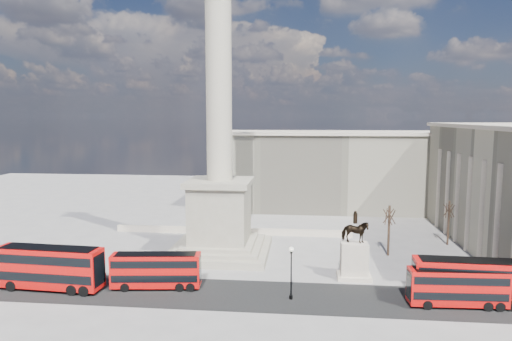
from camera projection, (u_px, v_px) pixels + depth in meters
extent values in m
plane|color=#989590|center=(214.00, 265.00, 61.15)|extent=(180.00, 180.00, 0.00)
cube|color=black|center=(240.00, 295.00, 50.76)|extent=(120.00, 9.00, 0.01)
cube|color=#A79F8B|center=(220.00, 250.00, 66.03)|extent=(14.00, 14.00, 1.00)
cube|color=#A79F8B|center=(220.00, 245.00, 65.94)|extent=(12.00, 12.00, 0.50)
cube|color=#A79F8B|center=(220.00, 242.00, 65.88)|extent=(10.00, 10.00, 0.50)
cube|color=#A79F8B|center=(220.00, 213.00, 65.38)|extent=(8.00, 8.00, 8.00)
cube|color=#A79F8B|center=(220.00, 183.00, 64.86)|extent=(9.00, 9.00, 0.80)
cylinder|color=#BFB59E|center=(219.00, 58.00, 62.80)|extent=(3.60, 3.60, 34.00)
cube|color=beige|center=(232.00, 231.00, 76.89)|extent=(40.00, 0.60, 1.10)
cube|color=#B1AB91|center=(341.00, 172.00, 97.66)|extent=(50.00, 16.00, 16.00)
cube|color=beige|center=(342.00, 133.00, 96.68)|extent=(51.00, 17.00, 0.60)
cube|color=red|center=(50.00, 267.00, 52.08)|extent=(12.41, 3.55, 4.51)
cube|color=black|center=(50.00, 274.00, 52.18)|extent=(11.93, 3.58, 1.00)
cube|color=black|center=(49.00, 257.00, 51.94)|extent=(11.93, 3.58, 1.00)
cube|color=black|center=(48.00, 248.00, 51.81)|extent=(11.17, 3.20, 0.07)
cylinder|color=black|center=(19.00, 282.00, 52.99)|extent=(1.41, 2.98, 1.23)
cylinder|color=black|center=(78.00, 286.00, 51.76)|extent=(1.41, 2.98, 1.23)
cylinder|color=black|center=(90.00, 287.00, 51.52)|extent=(1.41, 2.98, 1.23)
cube|color=red|center=(156.00, 270.00, 52.47)|extent=(10.35, 3.43, 3.74)
cube|color=black|center=(156.00, 276.00, 52.55)|extent=(9.95, 3.45, 0.83)
cube|color=black|center=(156.00, 262.00, 52.35)|extent=(9.95, 3.45, 0.83)
cube|color=black|center=(156.00, 254.00, 52.24)|extent=(9.31, 3.09, 0.06)
cylinder|color=black|center=(127.00, 284.00, 52.64)|extent=(1.28, 2.53, 1.02)
cylinder|color=black|center=(181.00, 284.00, 52.69)|extent=(1.28, 2.53, 1.02)
cylinder|color=black|center=(192.00, 284.00, 52.70)|extent=(1.28, 2.53, 1.02)
cube|color=red|center=(457.00, 287.00, 47.43)|extent=(10.00, 2.66, 3.65)
cube|color=black|center=(457.00, 293.00, 47.51)|extent=(9.61, 2.70, 0.81)
cube|color=black|center=(458.00, 278.00, 47.32)|extent=(9.61, 2.70, 0.81)
cube|color=black|center=(458.00, 269.00, 47.22)|extent=(9.00, 2.39, 0.05)
cylinder|color=black|center=(424.00, 301.00, 47.83)|extent=(1.09, 2.41, 0.99)
cylinder|color=black|center=(484.00, 303.00, 47.46)|extent=(1.09, 2.41, 0.99)
cylinder|color=black|center=(495.00, 303.00, 47.38)|extent=(1.09, 2.41, 0.99)
cube|color=red|center=(472.00, 281.00, 47.91)|extent=(12.02, 3.12, 4.39)
cube|color=black|center=(472.00, 288.00, 48.01)|extent=(11.54, 3.17, 0.98)
cube|color=black|center=(473.00, 270.00, 47.78)|extent=(11.54, 3.17, 0.98)
cube|color=black|center=(473.00, 260.00, 47.65)|extent=(10.82, 2.81, 0.07)
cylinder|color=black|center=(432.00, 297.00, 48.68)|extent=(1.29, 2.87, 1.19)
cylinder|color=black|center=(505.00, 301.00, 47.69)|extent=(1.29, 2.87, 1.19)
cylinder|color=black|center=(291.00, 297.00, 49.56)|extent=(0.39, 0.39, 0.45)
cylinder|color=black|center=(291.00, 275.00, 49.27)|extent=(0.14, 0.14, 5.36)
cylinder|color=black|center=(291.00, 252.00, 48.97)|extent=(0.27, 0.27, 0.27)
sphere|color=silver|center=(291.00, 249.00, 48.93)|extent=(0.50, 0.50, 0.50)
cube|color=beige|center=(354.00, 276.00, 55.97)|extent=(4.06, 3.04, 0.51)
cube|color=beige|center=(354.00, 261.00, 55.74)|extent=(3.25, 2.23, 4.46)
imported|color=black|center=(355.00, 232.00, 55.32)|extent=(3.44, 1.98, 2.74)
cylinder|color=black|center=(355.00, 218.00, 55.12)|extent=(0.51, 0.51, 1.22)
sphere|color=black|center=(355.00, 212.00, 55.03)|extent=(0.37, 0.37, 0.37)
cylinder|color=#332319|center=(389.00, 231.00, 64.77)|extent=(0.33, 0.33, 7.25)
cylinder|color=#332319|center=(448.00, 223.00, 70.19)|extent=(0.30, 0.30, 6.89)
imported|color=#242A24|center=(452.00, 285.00, 51.68)|extent=(0.70, 0.61, 1.60)
imported|color=#242A24|center=(434.00, 281.00, 52.74)|extent=(0.86, 0.69, 1.72)
imported|color=#242A24|center=(238.00, 258.00, 61.24)|extent=(1.08, 0.97, 1.76)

